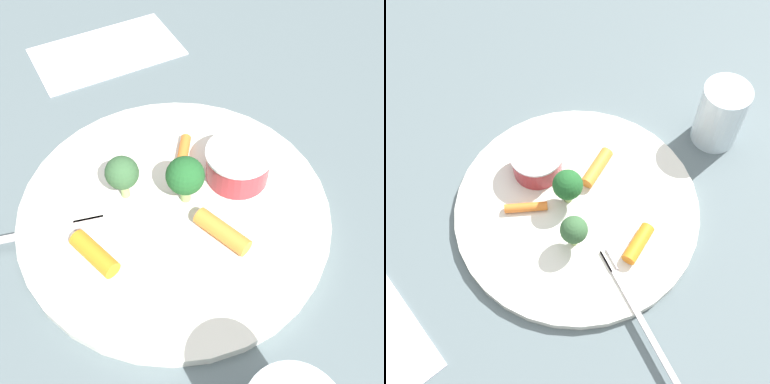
{
  "view_description": "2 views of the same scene",
  "coord_description": "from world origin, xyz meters",
  "views": [
    {
      "loc": [
        0.04,
        0.26,
        0.37
      ],
      "look_at": [
        -0.02,
        -0.0,
        0.02
      ],
      "focal_mm": 43.49,
      "sensor_mm": 36.0,
      "label": 1
    },
    {
      "loc": [
        0.28,
        -0.12,
        0.57
      ],
      "look_at": [
        -0.01,
        0.01,
        0.02
      ],
      "focal_mm": 48.65,
      "sensor_mm": 36.0,
      "label": 2
    }
  ],
  "objects": [
    {
      "name": "broccoli_floret_1",
      "position": [
        0.04,
        -0.02,
        0.04
      ],
      "size": [
        0.03,
        0.03,
        0.05
      ],
      "color": "#99B567",
      "rests_on": "plate"
    },
    {
      "name": "broccoli_floret_0",
      "position": [
        -0.01,
        -0.01,
        0.05
      ],
      "size": [
        0.04,
        0.04,
        0.05
      ],
      "color": "#91AE61",
      "rests_on": "plate"
    },
    {
      "name": "ground_plane",
      "position": [
        0.0,
        0.0,
        0.0
      ],
      "size": [
        2.4,
        2.4,
        0.0
      ],
      "primitive_type": "plane",
      "color": "#546367"
    },
    {
      "name": "carrot_stick_0",
      "position": [
        -0.02,
        -0.06,
        0.02
      ],
      "size": [
        0.03,
        0.05,
        0.01
      ],
      "primitive_type": "cylinder",
      "rotation": [
        1.57,
        0.0,
        5.95
      ],
      "color": "orange",
      "rests_on": "plate"
    },
    {
      "name": "plate",
      "position": [
        0.0,
        0.0,
        0.01
      ],
      "size": [
        0.3,
        0.3,
        0.01
      ],
      "primitive_type": "cylinder",
      "color": "silver",
      "rests_on": "ground_plane"
    },
    {
      "name": "napkin",
      "position": [
        0.04,
        -0.28,
        0.0
      ],
      "size": [
        0.21,
        0.16,
        0.0
      ],
      "primitive_type": "cube",
      "rotation": [
        0.0,
        0.0,
        0.27
      ],
      "color": "white",
      "rests_on": "ground_plane"
    },
    {
      "name": "carrot_stick_1",
      "position": [
        0.08,
        0.04,
        0.02
      ],
      "size": [
        0.04,
        0.05,
        0.02
      ],
      "primitive_type": "cylinder",
      "rotation": [
        1.57,
        0.0,
        0.6
      ],
      "color": "orange",
      "rests_on": "plate"
    },
    {
      "name": "carrot_stick_2",
      "position": [
        -0.04,
        0.04,
        0.02
      ],
      "size": [
        0.05,
        0.05,
        0.02
      ],
      "primitive_type": "cylinder",
      "rotation": [
        1.57,
        0.0,
        3.78
      ],
      "color": "orange",
      "rests_on": "plate"
    },
    {
      "name": "fork",
      "position": [
        0.15,
        0.01,
        0.01
      ],
      "size": [
        0.17,
        0.02,
        0.0
      ],
      "color": "#BFB3B6",
      "rests_on": "plate"
    },
    {
      "name": "sauce_cup",
      "position": [
        -0.07,
        -0.02,
        0.03
      ],
      "size": [
        0.07,
        0.07,
        0.04
      ],
      "color": "#9E2D34",
      "rests_on": "plate"
    }
  ]
}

